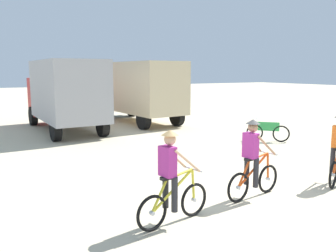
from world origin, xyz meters
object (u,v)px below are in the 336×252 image
(box_truck_grey_hauler, at_px, (65,92))
(cyclist_cowboy_hat, at_px, (253,162))
(cyclist_orange_shirt, at_px, (172,181))
(bicycle_spare, at_px, (268,132))
(box_truck_tan_camper, at_px, (138,89))

(box_truck_grey_hauler, bearing_deg, cyclist_cowboy_hat, -83.05)
(cyclist_orange_shirt, distance_m, cyclist_cowboy_hat, 2.31)
(cyclist_cowboy_hat, distance_m, bicycle_spare, 6.91)
(cyclist_orange_shirt, relative_size, bicycle_spare, 1.41)
(cyclist_cowboy_hat, bearing_deg, cyclist_orange_shirt, -173.08)
(box_truck_tan_camper, distance_m, bicycle_spare, 8.03)
(box_truck_grey_hauler, height_order, bicycle_spare, box_truck_grey_hauler)
(box_truck_grey_hauler, distance_m, cyclist_orange_shirt, 11.63)
(box_truck_grey_hauler, height_order, box_truck_tan_camper, same)
(box_truck_tan_camper, relative_size, cyclist_cowboy_hat, 3.79)
(box_truck_grey_hauler, relative_size, box_truck_tan_camper, 0.98)
(cyclist_cowboy_hat, height_order, bicycle_spare, cyclist_cowboy_hat)
(cyclist_cowboy_hat, xyz_separation_m, bicycle_spare, (5.17, 4.56, -0.45))
(cyclist_orange_shirt, bearing_deg, box_truck_grey_hauler, 85.46)
(box_truck_grey_hauler, distance_m, box_truck_tan_camper, 4.37)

